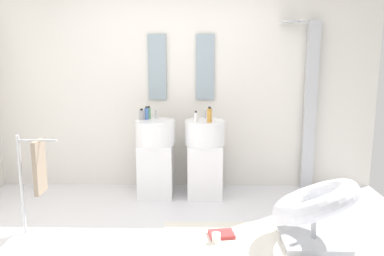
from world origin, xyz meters
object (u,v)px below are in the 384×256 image
magazine_red (221,234)px  coffee_mug (216,238)px  soap_bottle_amber (210,115)px  soap_bottle_green (149,113)px  pedestal_sink_right (205,156)px  lounge_chair (315,207)px  pedestal_sink_left (156,156)px  soap_bottle_white (196,117)px  soap_bottle_blue (146,113)px  soap_bottle_grey (142,115)px  shower_column (309,103)px  towel_rack (36,169)px

magazine_red → coffee_mug: (-0.05, -0.12, 0.03)m
magazine_red → soap_bottle_amber: size_ratio=1.29×
soap_bottle_amber → soap_bottle_green: 0.74m
pedestal_sink_right → lounge_chair: pedestal_sink_right is taller
pedestal_sink_left → lounge_chair: bearing=-38.3°
soap_bottle_white → soap_bottle_amber: size_ratio=0.72×
soap_bottle_white → soap_bottle_blue: (-0.58, 0.17, 0.01)m
soap_bottle_grey → soap_bottle_amber: 0.80m
shower_column → lounge_chair: size_ratio=1.92×
towel_rack → soap_bottle_amber: size_ratio=5.36×
coffee_mug → soap_bottle_green: 1.77m
soap_bottle_blue → soap_bottle_green: same height
coffee_mug → soap_bottle_white: (-0.19, 1.10, 0.91)m
magazine_red → soap_bottle_amber: 1.37m
pedestal_sink_right → soap_bottle_green: 0.83m
pedestal_sink_right → towel_rack: pedestal_sink_right is taller
shower_column → coffee_mug: shower_column is taller
soap_bottle_blue → soap_bottle_amber: soap_bottle_amber is taller
lounge_chair → magazine_red: 0.88m
shower_column → soap_bottle_amber: bearing=-160.8°
soap_bottle_amber → soap_bottle_grey: bearing=168.3°
soap_bottle_blue → soap_bottle_amber: (0.73, -0.19, 0.01)m
soap_bottle_grey → soap_bottle_blue: soap_bottle_blue is taller
pedestal_sink_left → soap_bottle_amber: (0.63, -0.13, 0.51)m
pedestal_sink_left → towel_rack: size_ratio=1.06×
soap_bottle_amber → shower_column: bearing=19.2°
pedestal_sink_left → lounge_chair: (1.53, -1.21, -0.13)m
soap_bottle_blue → soap_bottle_green: size_ratio=1.00×
coffee_mug → soap_bottle_green: bearing=119.8°
lounge_chair → soap_bottle_green: (-1.61, 1.30, 0.63)m
soap_bottle_amber → pedestal_sink_left: bearing=168.5°
magazine_red → soap_bottle_blue: (-0.83, 1.15, 0.95)m
soap_bottle_white → soap_bottle_amber: bearing=-5.9°
soap_bottle_blue → pedestal_sink_left: bearing=-30.4°
pedestal_sink_right → soap_bottle_amber: bearing=-70.1°
lounge_chair → towel_rack: bearing=176.1°
lounge_chair → soap_bottle_white: size_ratio=8.36×
towel_rack → shower_column: bearing=25.2°
soap_bottle_amber → soap_bottle_white: bearing=174.1°
pedestal_sink_left → shower_column: 1.96m
magazine_red → soap_bottle_white: size_ratio=1.78×
pedestal_sink_right → magazine_red: pedestal_sink_right is taller
towel_rack → magazine_red: bearing=-1.8°
magazine_red → soap_bottle_grey: bearing=118.9°
pedestal_sink_right → towel_rack: (-1.56, -1.04, 0.15)m
soap_bottle_blue → towel_rack: bearing=-128.6°
magazine_red → soap_bottle_white: bearing=95.1°
coffee_mug → soap_bottle_amber: soap_bottle_amber is taller
magazine_red → shower_column: bearing=41.9°
pedestal_sink_left → pedestal_sink_right: size_ratio=1.00×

